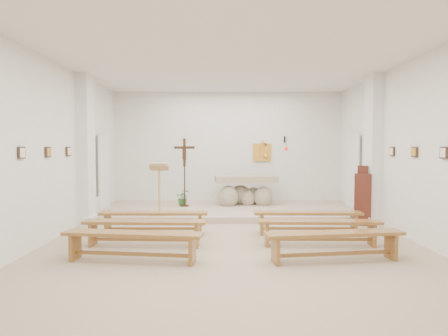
{
  "coord_description": "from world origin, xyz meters",
  "views": [
    {
      "loc": [
        -0.19,
        -7.35,
        1.81
      ],
      "look_at": [
        -0.14,
        1.6,
        1.34
      ],
      "focal_mm": 32.0,
      "sensor_mm": 36.0,
      "label": 1
    }
  ],
  "objects_px": {
    "bench_left_front": "(154,217)",
    "bench_right_third": "(335,239)",
    "bench_left_second": "(145,227)",
    "bench_right_second": "(319,227)",
    "altar": "(245,193)",
    "lectern": "(159,189)",
    "bench_right_front": "(308,217)",
    "donation_pedestal": "(362,199)",
    "bench_left_third": "(133,240)",
    "crucifix_stand": "(184,167)"
  },
  "relations": [
    {
      "from": "bench_right_front",
      "to": "bench_right_third",
      "type": "relative_size",
      "value": 0.99
    },
    {
      "from": "bench_right_second",
      "to": "donation_pedestal",
      "type": "bearing_deg",
      "value": 54.86
    },
    {
      "from": "bench_right_third",
      "to": "bench_left_front",
      "type": "bearing_deg",
      "value": 140.51
    },
    {
      "from": "bench_right_front",
      "to": "bench_left_second",
      "type": "relative_size",
      "value": 1.0
    },
    {
      "from": "donation_pedestal",
      "to": "bench_right_third",
      "type": "distance_m",
      "value": 3.38
    },
    {
      "from": "bench_left_front",
      "to": "donation_pedestal",
      "type": "bearing_deg",
      "value": 12.68
    },
    {
      "from": "bench_right_second",
      "to": "crucifix_stand",
      "type": "bearing_deg",
      "value": 127.25
    },
    {
      "from": "bench_right_third",
      "to": "bench_right_second",
      "type": "bearing_deg",
      "value": 82.22
    },
    {
      "from": "lectern",
      "to": "bench_left_second",
      "type": "xyz_separation_m",
      "value": [
        0.12,
        -2.5,
        -0.44
      ]
    },
    {
      "from": "lectern",
      "to": "donation_pedestal",
      "type": "relative_size",
      "value": 0.94
    },
    {
      "from": "bench_right_front",
      "to": "bench_right_second",
      "type": "height_order",
      "value": "same"
    },
    {
      "from": "bench_left_front",
      "to": "bench_right_second",
      "type": "bearing_deg",
      "value": -16.93
    },
    {
      "from": "crucifix_stand",
      "to": "bench_left_third",
      "type": "xyz_separation_m",
      "value": [
        -0.36,
        -4.91,
        -0.9
      ]
    },
    {
      "from": "crucifix_stand",
      "to": "bench_right_front",
      "type": "xyz_separation_m",
      "value": [
        2.83,
        -2.94,
        -0.9
      ]
    },
    {
      "from": "crucifix_stand",
      "to": "bench_left_front",
      "type": "relative_size",
      "value": 0.85
    },
    {
      "from": "lectern",
      "to": "bench_right_front",
      "type": "distance_m",
      "value": 3.67
    },
    {
      "from": "bench_left_second",
      "to": "bench_right_second",
      "type": "bearing_deg",
      "value": 2.57
    },
    {
      "from": "bench_left_front",
      "to": "altar",
      "type": "bearing_deg",
      "value": 57.52
    },
    {
      "from": "donation_pedestal",
      "to": "bench_right_second",
      "type": "relative_size",
      "value": 0.62
    },
    {
      "from": "lectern",
      "to": "bench_right_third",
      "type": "relative_size",
      "value": 0.57
    },
    {
      "from": "bench_left_second",
      "to": "bench_right_third",
      "type": "bearing_deg",
      "value": -14.6
    },
    {
      "from": "crucifix_stand",
      "to": "bench_right_second",
      "type": "distance_m",
      "value": 4.92
    },
    {
      "from": "bench_left_third",
      "to": "bench_right_third",
      "type": "distance_m",
      "value": 3.2
    },
    {
      "from": "bench_right_front",
      "to": "bench_left_third",
      "type": "height_order",
      "value": "same"
    },
    {
      "from": "crucifix_stand",
      "to": "bench_left_third",
      "type": "height_order",
      "value": "crucifix_stand"
    },
    {
      "from": "lectern",
      "to": "bench_left_third",
      "type": "xyz_separation_m",
      "value": [
        0.12,
        -3.49,
        -0.44
      ]
    },
    {
      "from": "altar",
      "to": "lectern",
      "type": "relative_size",
      "value": 1.41
    },
    {
      "from": "bench_right_front",
      "to": "bench_left_third",
      "type": "distance_m",
      "value": 3.76
    },
    {
      "from": "bench_left_second",
      "to": "bench_right_second",
      "type": "xyz_separation_m",
      "value": [
        3.2,
        0.0,
        0.0
      ]
    },
    {
      "from": "bench_right_second",
      "to": "bench_left_second",
      "type": "bearing_deg",
      "value": -178.6
    },
    {
      "from": "lectern",
      "to": "bench_right_third",
      "type": "bearing_deg",
      "value": -48.44
    },
    {
      "from": "donation_pedestal",
      "to": "altar",
      "type": "bearing_deg",
      "value": 156.45
    },
    {
      "from": "bench_left_front",
      "to": "bench_right_front",
      "type": "height_order",
      "value": "same"
    },
    {
      "from": "crucifix_stand",
      "to": "bench_right_third",
      "type": "xyz_separation_m",
      "value": [
        2.83,
        -4.91,
        -0.9
      ]
    },
    {
      "from": "altar",
      "to": "bench_right_second",
      "type": "height_order",
      "value": "altar"
    },
    {
      "from": "altar",
      "to": "bench_right_front",
      "type": "xyz_separation_m",
      "value": [
        1.11,
        -3.24,
        -0.15
      ]
    },
    {
      "from": "altar",
      "to": "lectern",
      "type": "distance_m",
      "value": 2.82
    },
    {
      "from": "donation_pedestal",
      "to": "bench_right_second",
      "type": "distance_m",
      "value": 2.53
    },
    {
      "from": "donation_pedestal",
      "to": "bench_left_third",
      "type": "distance_m",
      "value": 5.59
    },
    {
      "from": "bench_right_front",
      "to": "bench_right_third",
      "type": "bearing_deg",
      "value": -89.43
    },
    {
      "from": "bench_left_third",
      "to": "bench_left_front",
      "type": "bearing_deg",
      "value": 97.48
    },
    {
      "from": "bench_right_front",
      "to": "bench_right_second",
      "type": "xyz_separation_m",
      "value": [
        0.0,
        -0.99,
        0.0
      ]
    },
    {
      "from": "crucifix_stand",
      "to": "bench_right_front",
      "type": "bearing_deg",
      "value": -44.92
    },
    {
      "from": "bench_right_front",
      "to": "bench_right_third",
      "type": "distance_m",
      "value": 1.98
    },
    {
      "from": "lectern",
      "to": "crucifix_stand",
      "type": "height_order",
      "value": "crucifix_stand"
    },
    {
      "from": "bench_left_front",
      "to": "bench_right_third",
      "type": "height_order",
      "value": "same"
    },
    {
      "from": "lectern",
      "to": "bench_right_third",
      "type": "xyz_separation_m",
      "value": [
        3.32,
        -3.49,
        -0.44
      ]
    },
    {
      "from": "bench_right_front",
      "to": "bench_left_second",
      "type": "xyz_separation_m",
      "value": [
        -3.2,
        -0.99,
        0.0
      ]
    },
    {
      "from": "bench_right_second",
      "to": "bench_left_third",
      "type": "height_order",
      "value": "same"
    },
    {
      "from": "altar",
      "to": "bench_right_front",
      "type": "bearing_deg",
      "value": -76.31
    }
  ]
}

